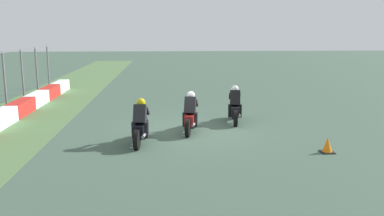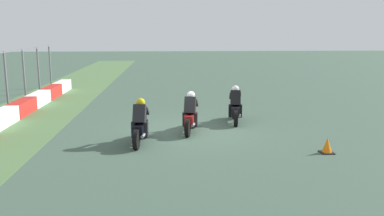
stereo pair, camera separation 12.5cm
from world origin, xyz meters
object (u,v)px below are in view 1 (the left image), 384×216
rider_lane_b (191,116)px  rider_lane_c (141,125)px  rider_lane_a (235,107)px  traffic_cone (327,146)px

rider_lane_b → rider_lane_c: size_ratio=0.99×
rider_lane_a → rider_lane_c: same height
rider_lane_a → traffic_cone: bearing=-146.9°
rider_lane_a → rider_lane_c: bearing=135.6°
rider_lane_b → traffic_cone: (-2.83, -4.03, -0.40)m
rider_lane_c → traffic_cone: size_ratio=4.25×
rider_lane_b → rider_lane_c: 2.25m
rider_lane_a → rider_lane_b: bearing=135.0°
rider_lane_a → rider_lane_b: same height
rider_lane_a → rider_lane_c: 4.67m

